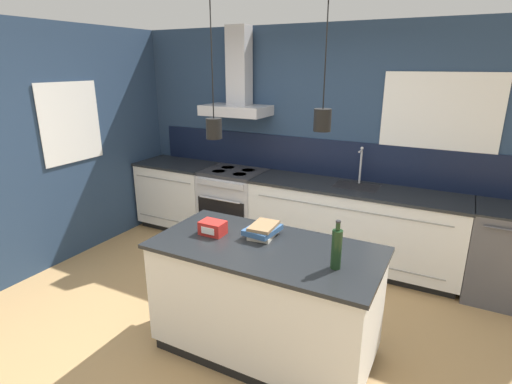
# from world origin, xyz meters

# --- Properties ---
(ground_plane) EXTENTS (16.00, 16.00, 0.00)m
(ground_plane) POSITION_xyz_m (0.00, 0.00, 0.00)
(ground_plane) COLOR tan
(ground_plane) RESTS_ON ground
(wall_back) EXTENTS (5.60, 2.23, 2.60)m
(wall_back) POSITION_xyz_m (-0.06, 2.00, 1.35)
(wall_back) COLOR navy
(wall_back) RESTS_ON ground_plane
(wall_left) EXTENTS (0.08, 3.80, 2.60)m
(wall_left) POSITION_xyz_m (-2.43, 0.70, 1.30)
(wall_left) COLOR navy
(wall_left) RESTS_ON ground_plane
(counter_run_left) EXTENTS (1.02, 0.64, 0.91)m
(counter_run_left) POSITION_xyz_m (-1.86, 1.69, 0.46)
(counter_run_left) COLOR black
(counter_run_left) RESTS_ON ground_plane
(counter_run_sink) EXTENTS (2.30, 0.64, 1.32)m
(counter_run_sink) POSITION_xyz_m (0.53, 1.69, 0.46)
(counter_run_sink) COLOR black
(counter_run_sink) RESTS_ON ground_plane
(oven_range) EXTENTS (0.74, 0.66, 0.91)m
(oven_range) POSITION_xyz_m (-0.98, 1.69, 0.46)
(oven_range) COLOR #B5B5BA
(oven_range) RESTS_ON ground_plane
(dishwasher) EXTENTS (0.62, 0.65, 0.91)m
(dishwasher) POSITION_xyz_m (1.99, 1.69, 0.46)
(dishwasher) COLOR #4C4C51
(dishwasher) RESTS_ON ground_plane
(kitchen_island) EXTENTS (1.68, 0.83, 0.91)m
(kitchen_island) POSITION_xyz_m (0.33, -0.05, 0.46)
(kitchen_island) COLOR black
(kitchen_island) RESTS_ON ground_plane
(bottle_on_island) EXTENTS (0.07, 0.07, 0.33)m
(bottle_on_island) POSITION_xyz_m (0.87, -0.14, 1.05)
(bottle_on_island) COLOR #193319
(bottle_on_island) RESTS_ON kitchen_island
(book_stack) EXTENTS (0.23, 0.29, 0.10)m
(book_stack) POSITION_xyz_m (0.23, 0.09, 0.96)
(book_stack) COLOR beige
(book_stack) RESTS_ON kitchen_island
(red_supply_box) EXTENTS (0.19, 0.14, 0.10)m
(red_supply_box) POSITION_xyz_m (-0.13, -0.05, 0.96)
(red_supply_box) COLOR red
(red_supply_box) RESTS_ON kitchen_island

